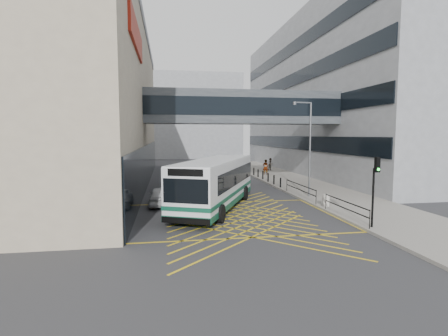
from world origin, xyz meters
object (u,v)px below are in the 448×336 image
car_silver (227,169)px  traffic_light (375,182)px  car_white (161,196)px  pedestrian_a (265,167)px  bus (217,182)px  street_lamp (308,143)px  litter_bin (326,200)px  pedestrian_b (271,164)px  pedestrian_c (248,164)px  car_dark (194,173)px

car_silver → traffic_light: size_ratio=1.29×
car_white → pedestrian_a: (12.25, 16.06, 0.40)m
bus → traffic_light: traffic_light is taller
car_silver → street_lamp: (3.31, -17.49, 3.58)m
litter_bin → pedestrian_b: pedestrian_b is taller
street_lamp → car_white: bearing=173.4°
pedestrian_a → pedestrian_b: 5.31m
street_lamp → pedestrian_c: street_lamp is taller
car_dark → pedestrian_b: 13.06m
car_white → car_silver: size_ratio=0.90×
pedestrian_c → pedestrian_b: bearing=-163.4°
car_silver → litter_bin: (3.10, -21.22, -0.17)m
bus → pedestrian_a: bearing=87.7°
pedestrian_b → pedestrian_c: 3.14m
car_dark → bus: bearing=110.2°
litter_bin → pedestrian_b: size_ratio=0.49×
car_silver → car_white: bearing=51.9°
traffic_light → car_silver: bearing=84.4°
car_silver → pedestrian_a: pedestrian_a is taller
car_white → street_lamp: 11.86m
car_silver → car_dark: bearing=30.3°
car_silver → litter_bin: car_silver is taller
pedestrian_c → car_dark: bearing=86.2°
car_silver → street_lamp: bearing=86.1°
car_dark → car_white: bearing=95.0°
car_dark → traffic_light: 23.59m
car_dark → street_lamp: street_lamp is taller
car_dark → litter_bin: (7.62, -16.71, -0.19)m
bus → car_dark: 15.31m
bus → car_silver: 20.25m
car_dark → street_lamp: 15.58m
car_silver → pedestrian_b: bearing=-172.8°
traffic_light → pedestrian_b: (3.37, 29.35, -1.56)m
bus → car_white: size_ratio=2.80×
traffic_light → street_lamp: street_lamp is taller
car_white → street_lamp: (11.26, 0.86, 3.64)m
pedestrian_a → pedestrian_b: bearing=-109.4°
bus → litter_bin: 7.51m
car_white → pedestrian_b: 25.40m
bus → traffic_light: bearing=-20.5°
car_silver → pedestrian_b: (6.44, 2.58, 0.25)m
car_white → pedestrian_a: 20.21m
bus → car_silver: bus is taller
pedestrian_c → bus: bearing=112.2°
car_white → pedestrian_c: 25.00m
traffic_light → litter_bin: (0.03, 5.55, -1.99)m
bus → car_silver: size_ratio=2.52×
traffic_light → bus: bearing=123.9°
pedestrian_c → street_lamp: bearing=129.6°
litter_bin → pedestrian_c: pedestrian_c is taller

